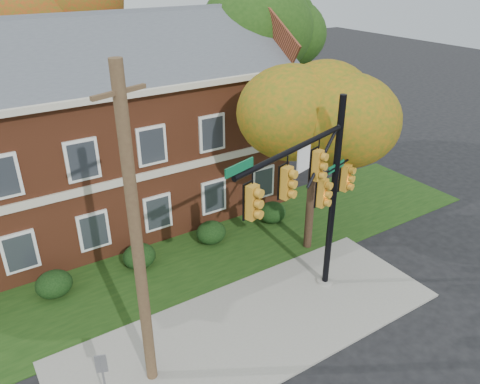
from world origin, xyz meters
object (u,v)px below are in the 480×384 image
tree_far_rear (59,17)px  hedge_left (54,284)px  traffic_signal (315,189)px  sign_post (103,374)px  apartment_building (87,122)px  hedge_center (139,256)px  hedge_right (211,233)px  hedge_far_right (272,212)px  tree_right_rear (274,31)px  utility_pole (137,243)px  tree_near_right (324,104)px

tree_far_rear → hedge_left: bearing=-110.3°
traffic_signal → sign_post: 8.66m
hedge_left → apartment_building: bearing=56.3°
hedge_center → hedge_right: 3.50m
hedge_far_right → tree_right_rear: (4.31, 6.11, 7.60)m
utility_pole → sign_post: (-1.54, -0.45, -3.50)m
tree_near_right → tree_far_rear: size_ratio=0.74×
apartment_building → sign_post: 12.53m
traffic_signal → hedge_far_right: bearing=48.9°
apartment_building → utility_pole: (-1.96, -11.06, 0.01)m
apartment_building → tree_right_rear: (11.31, 0.86, 3.13)m
hedge_right → traffic_signal: traffic_signal is taller
tree_far_rear → sign_post: size_ratio=5.25×
hedge_far_right → tree_right_rear: bearing=54.8°
tree_far_rear → traffic_signal: (3.12, -18.70, -4.01)m
hedge_left → tree_right_rear: bearing=22.4°
hedge_center → sign_post: sign_post is taller
hedge_left → hedge_far_right: size_ratio=1.00×
tree_right_rear → sign_post: size_ratio=4.84×
apartment_building → hedge_center: size_ratio=13.43×
hedge_left → sign_post: bearing=-90.0°
hedge_center → traffic_signal: 8.36m
tree_right_rear → traffic_signal: (-6.85, -11.72, -3.29)m
hedge_center → hedge_far_right: size_ratio=1.00×
hedge_left → traffic_signal: 10.65m
hedge_left → tree_near_right: (10.72, -2.83, 6.14)m
hedge_center → tree_near_right: (7.22, -2.83, 6.14)m
apartment_building → hedge_far_right: bearing=-36.9°
apartment_building → utility_pole: 11.23m
traffic_signal → tree_near_right: bearing=28.3°
hedge_center → tree_far_rear: tree_far_rear is taller
utility_pole → tree_right_rear: bearing=22.7°
hedge_left → sign_post: size_ratio=0.64×
hedge_left → utility_pole: 7.49m
sign_post → tree_right_rear: bearing=62.2°
hedge_far_right → tree_near_right: tree_near_right is taller
hedge_far_right → sign_post: size_ratio=0.64×
hedge_far_right → traffic_signal: traffic_signal is taller
hedge_center → utility_pole: (-1.96, -5.81, 4.47)m
tree_near_right → sign_post: 12.39m
apartment_building → tree_near_right: bearing=-48.2°
apartment_building → hedge_center: 6.89m
hedge_right → sign_post: bearing=-138.2°
utility_pole → traffic_signal: bearing=-17.4°
hedge_center → sign_post: (-3.50, -6.26, 0.96)m
tree_near_right → sign_post: (-10.72, -3.42, -5.18)m
utility_pole → hedge_center: bearing=52.1°
hedge_left → tree_far_rear: size_ratio=0.12×
hedge_far_right → tree_far_rear: (-5.66, 13.09, 8.32)m
tree_right_rear → tree_far_rear: 12.20m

